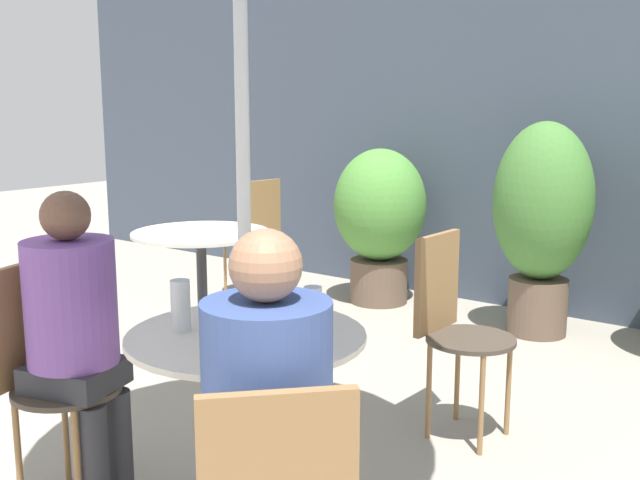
{
  "coord_description": "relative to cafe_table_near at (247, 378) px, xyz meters",
  "views": [
    {
      "loc": [
        1.78,
        -1.56,
        1.5
      ],
      "look_at": [
        0.18,
        0.57,
        1.0
      ],
      "focal_mm": 42.0,
      "sensor_mm": 36.0,
      "label": 1
    }
  ],
  "objects": [
    {
      "name": "storefront_wall",
      "position": [
        -0.18,
        3.41,
        0.9
      ],
      "size": [
        10.0,
        0.06,
        3.0
      ],
      "color": "#3D4756",
      "rests_on": "ground_plane"
    },
    {
      "name": "beer_glass_3",
      "position": [
        0.16,
        -0.15,
        0.23
      ],
      "size": [
        0.07,
        0.07,
        0.15
      ],
      "color": "#B28433",
      "rests_on": "cafe_table_near"
    },
    {
      "name": "seated_person_1",
      "position": [
        0.49,
        -0.47,
        0.13
      ],
      "size": [
        0.39,
        0.39,
        1.21
      ],
      "rotation": [
        0.0,
        0.0,
        3.96
      ],
      "color": "gray",
      "rests_on": "ground_plane"
    },
    {
      "name": "cafe_table_near",
      "position": [
        0.0,
        0.0,
        0.0
      ],
      "size": [
        0.79,
        0.79,
        0.75
      ],
      "color": "#2D2D33",
      "rests_on": "ground_plane"
    },
    {
      "name": "beer_glass_0",
      "position": [
        0.16,
        0.15,
        0.23
      ],
      "size": [
        0.06,
        0.06,
        0.15
      ],
      "color": "silver",
      "rests_on": "cafe_table_near"
    },
    {
      "name": "bistro_chair_0",
      "position": [
        -0.79,
        -0.24,
        -0.05
      ],
      "size": [
        0.43,
        0.42,
        0.91
      ],
      "rotation": [
        0.0,
        0.0,
        -4.42
      ],
      "color": "#42382D",
      "rests_on": "ground_plane"
    },
    {
      "name": "cafe_table_far",
      "position": [
        -1.52,
        1.27,
        0.0
      ],
      "size": [
        0.8,
        0.8,
        0.75
      ],
      "color": "#2D2D33",
      "rests_on": "ground_plane"
    },
    {
      "name": "bistro_chair_3",
      "position": [
        0.13,
        1.22,
        -0.05
      ],
      "size": [
        0.4,
        0.4,
        0.91
      ],
      "rotation": [
        0.0,
        0.0,
        1.53
      ],
      "color": "#42382D",
      "rests_on": "ground_plane"
    },
    {
      "name": "beer_glass_1",
      "position": [
        -0.12,
        0.18,
        0.25
      ],
      "size": [
        0.06,
        0.06,
        0.18
      ],
      "color": "#B28433",
      "rests_on": "cafe_table_near"
    },
    {
      "name": "potted_plant_1",
      "position": [
        -0.1,
        2.88,
        0.19
      ],
      "size": [
        0.63,
        0.63,
        1.38
      ],
      "color": "brown",
      "rests_on": "ground_plane"
    },
    {
      "name": "bistro_chair_2",
      "position": [
        -2.19,
        2.49,
        -0.05
      ],
      "size": [
        0.42,
        0.4,
        0.91
      ],
      "rotation": [
        0.0,
        0.0,
        4.56
      ],
      "color": "#42382D",
      "rests_on": "ground_plane"
    },
    {
      "name": "beer_glass_2",
      "position": [
        -0.19,
        -0.11,
        0.24
      ],
      "size": [
        0.06,
        0.06,
        0.17
      ],
      "color": "silver",
      "rests_on": "cafe_table_near"
    },
    {
      "name": "seated_person_0",
      "position": [
        -0.65,
        -0.2,
        0.12
      ],
      "size": [
        0.37,
        0.35,
        1.19
      ],
      "rotation": [
        0.0,
        0.0,
        1.86
      ],
      "color": "#2D2D33",
      "rests_on": "ground_plane"
    },
    {
      "name": "potted_plant_0",
      "position": [
        -1.34,
        2.92,
        0.07
      ],
      "size": [
        0.68,
        0.68,
        1.16
      ],
      "color": "brown",
      "rests_on": "ground_plane"
    }
  ]
}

